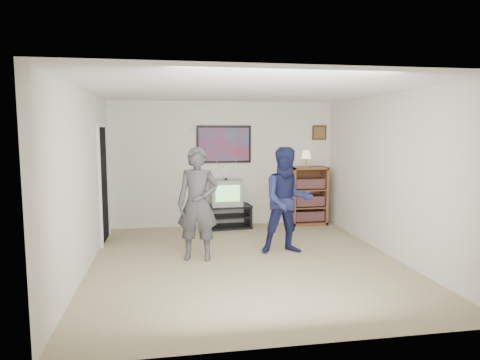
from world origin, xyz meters
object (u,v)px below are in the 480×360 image
object	(u,v)px
crt_television	(226,193)
person_short	(287,201)
media_stand	(227,216)
person_tall	(198,204)
bookshelf	(308,196)

from	to	relation	value
crt_television	person_short	size ratio (longest dim) A/B	0.36
media_stand	person_tall	xyz separation A→B (m)	(-0.72, -1.97, 0.62)
person_tall	person_short	world-z (taller)	person_tall
media_stand	person_tall	size ratio (longest dim) A/B	0.56
crt_television	bookshelf	xyz separation A→B (m)	(1.71, 0.05, -0.12)
crt_television	bookshelf	world-z (taller)	bookshelf
media_stand	person_short	xyz separation A→B (m)	(0.69, -1.86, 0.61)
media_stand	person_short	bearing A→B (deg)	-75.20
bookshelf	person_tall	bearing A→B (deg)	-139.95
media_stand	person_short	distance (m)	2.08
person_tall	crt_television	bearing A→B (deg)	83.90
bookshelf	person_short	size ratio (longest dim) A/B	0.71
media_stand	bookshelf	size ratio (longest dim) A/B	0.81
person_tall	person_short	distance (m)	1.42
crt_television	person_tall	world-z (taller)	person_tall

